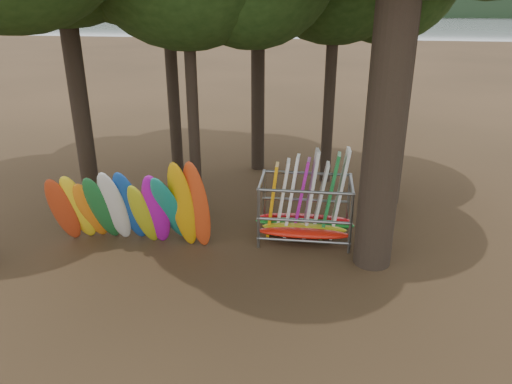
# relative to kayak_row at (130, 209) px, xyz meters

# --- Properties ---
(ground) EXTENTS (120.00, 120.00, 0.00)m
(ground) POSITION_rel_kayak_row_xyz_m (2.85, -0.08, -1.29)
(ground) COLOR #47331E
(ground) RESTS_ON ground
(lake) EXTENTS (160.00, 160.00, 0.00)m
(lake) POSITION_rel_kayak_row_xyz_m (2.85, 59.92, -1.29)
(lake) COLOR gray
(lake) RESTS_ON ground
(far_shore) EXTENTS (160.00, 4.00, 4.00)m
(far_shore) POSITION_rel_kayak_row_xyz_m (2.85, 109.92, 0.71)
(far_shore) COLOR black
(far_shore) RESTS_ON ground
(kayak_row) EXTENTS (4.78, 2.09, 3.11)m
(kayak_row) POSITION_rel_kayak_row_xyz_m (0.00, 0.00, 0.00)
(kayak_row) COLOR #BB3918
(kayak_row) RESTS_ON ground
(storage_rack) EXTENTS (3.07, 1.53, 2.84)m
(storage_rack) POSITION_rel_kayak_row_xyz_m (4.95, 1.30, -0.38)
(storage_rack) COLOR slate
(storage_rack) RESTS_ON ground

